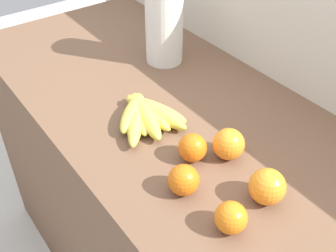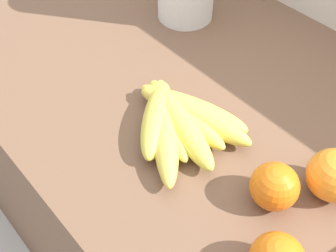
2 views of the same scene
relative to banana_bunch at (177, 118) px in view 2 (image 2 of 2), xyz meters
name	(u,v)px [view 2 (image 2 of 2)]	position (x,y,z in m)	size (l,w,h in m)	color
counter	(203,232)	(0.00, 0.09, -0.47)	(1.50, 0.64, 0.90)	brown
wall_back	(309,108)	(0.00, 0.44, -0.27)	(1.90, 0.06, 1.30)	silver
banana_bunch	(177,118)	(0.00, 0.00, 0.00)	(0.22, 0.19, 0.04)	#DFD04C
orange_center	(334,175)	(0.23, 0.08, 0.02)	(0.07, 0.07, 0.07)	orange
orange_back_right	(274,186)	(0.18, 0.01, 0.01)	(0.07, 0.07, 0.07)	orange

